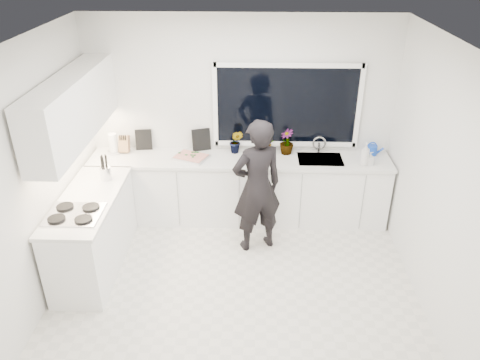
{
  "coord_description": "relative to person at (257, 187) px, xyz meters",
  "views": [
    {
      "loc": [
        0.18,
        -4.09,
        3.54
      ],
      "look_at": [
        0.04,
        0.4,
        1.15
      ],
      "focal_mm": 35.0,
      "sensor_mm": 36.0,
      "label": 1
    }
  ],
  "objects": [
    {
      "name": "ceiling",
      "position": [
        -0.23,
        -0.79,
        1.86
      ],
      "size": [
        4.0,
        3.5,
        0.02
      ],
      "primitive_type": "cube",
      "color": "white",
      "rests_on": "wall_back"
    },
    {
      "name": "stovetop",
      "position": [
        -1.92,
        -0.79,
        0.08
      ],
      "size": [
        0.56,
        0.48,
        0.03
      ],
      "primitive_type": "cube",
      "color": "black",
      "rests_on": "countertop_left"
    },
    {
      "name": "wall_right",
      "position": [
        1.78,
        -0.79,
        0.5
      ],
      "size": [
        0.02,
        3.5,
        2.7
      ],
      "primitive_type": "cube",
      "color": "white",
      "rests_on": "ground"
    },
    {
      "name": "picture_frame_large",
      "position": [
        -1.54,
        0.9,
        0.21
      ],
      "size": [
        0.22,
        0.05,
        0.28
      ],
      "primitive_type": "cube",
      "rotation": [
        0.0,
        0.0,
        0.12
      ],
      "color": "black",
      "rests_on": "countertop_back"
    },
    {
      "name": "person",
      "position": [
        0.0,
        0.0,
        0.0
      ],
      "size": [
        0.73,
        0.61,
        1.71
      ],
      "primitive_type": "imported",
      "rotation": [
        0.0,
        0.0,
        3.52
      ],
      "color": "black",
      "rests_on": "floor"
    },
    {
      "name": "pizza",
      "position": [
        -0.87,
        0.63,
        0.1
      ],
      "size": [
        0.47,
        0.41,
        0.01
      ],
      "primitive_type": "cube",
      "rotation": [
        0.0,
        0.0,
        -0.4
      ],
      "color": "red",
      "rests_on": "pizza_tray"
    },
    {
      "name": "floor",
      "position": [
        -0.23,
        -0.79,
        -0.86
      ],
      "size": [
        4.0,
        3.5,
        0.02
      ],
      "primitive_type": "cube",
      "color": "beige",
      "rests_on": "ground"
    },
    {
      "name": "countertop_back",
      "position": [
        -0.23,
        0.65,
        0.05
      ],
      "size": [
        3.94,
        0.62,
        0.04
      ],
      "primitive_type": "cube",
      "color": "silver",
      "rests_on": "base_cabinets_back"
    },
    {
      "name": "base_cabinets_left",
      "position": [
        -1.9,
        -0.44,
        -0.41
      ],
      "size": [
        0.58,
        1.6,
        0.88
      ],
      "primitive_type": "cube",
      "color": "white",
      "rests_on": "floor"
    },
    {
      "name": "countertop_left",
      "position": [
        -1.9,
        -0.44,
        0.05
      ],
      "size": [
        0.62,
        1.6,
        0.04
      ],
      "primitive_type": "cube",
      "color": "silver",
      "rests_on": "base_cabinets_left"
    },
    {
      "name": "knife_block",
      "position": [
        -1.78,
        0.8,
        0.18
      ],
      "size": [
        0.13,
        0.1,
        0.22
      ],
      "primitive_type": "cube",
      "rotation": [
        0.0,
        0.0,
        -0.03
      ],
      "color": "#9C6648",
      "rests_on": "countertop_back"
    },
    {
      "name": "utensil_crock",
      "position": [
        -1.81,
        0.01,
        0.15
      ],
      "size": [
        0.17,
        0.17,
        0.16
      ],
      "primitive_type": "cylinder",
      "rotation": [
        0.0,
        0.0,
        -0.33
      ],
      "color": "silver",
      "rests_on": "countertop_left"
    },
    {
      "name": "paper_towel_roll",
      "position": [
        -1.91,
        0.76,
        0.2
      ],
      "size": [
        0.15,
        0.15,
        0.26
      ],
      "primitive_type": "cylinder",
      "rotation": [
        0.0,
        0.0,
        -0.42
      ],
      "color": "white",
      "rests_on": "countertop_back"
    },
    {
      "name": "upper_cabinets",
      "position": [
        -2.02,
        -0.09,
        1.0
      ],
      "size": [
        0.34,
        2.1,
        0.7
      ],
      "primitive_type": "cube",
      "color": "white",
      "rests_on": "wall_left"
    },
    {
      "name": "wall_back",
      "position": [
        -0.23,
        0.97,
        0.5
      ],
      "size": [
        4.0,
        0.02,
        2.7
      ],
      "primitive_type": "cube",
      "color": "white",
      "rests_on": "ground"
    },
    {
      "name": "soap_bottles",
      "position": [
        1.37,
        0.51,
        0.2
      ],
      "size": [
        0.18,
        0.13,
        0.3
      ],
      "color": "#D8BF66",
      "rests_on": "countertop_back"
    },
    {
      "name": "base_cabinets_back",
      "position": [
        -0.23,
        0.66,
        -0.41
      ],
      "size": [
        3.92,
        0.58,
        0.88
      ],
      "primitive_type": "cube",
      "color": "white",
      "rests_on": "floor"
    },
    {
      "name": "picture_frame_small",
      "position": [
        -0.75,
        0.9,
        0.22
      ],
      "size": [
        0.24,
        0.1,
        0.3
      ],
      "primitive_type": "cube",
      "rotation": [
        0.0,
        0.0,
        0.35
      ],
      "color": "black",
      "rests_on": "countertop_back"
    },
    {
      "name": "herb_plants",
      "position": [
        0.11,
        0.82,
        0.22
      ],
      "size": [
        0.9,
        0.33,
        0.34
      ],
      "color": "#26662D",
      "rests_on": "countertop_back"
    },
    {
      "name": "watering_can",
      "position": [
        1.52,
        0.82,
        0.13
      ],
      "size": [
        0.17,
        0.17,
        0.13
      ],
      "primitive_type": "cylinder",
      "rotation": [
        0.0,
        0.0,
        0.3
      ],
      "color": "blue",
      "rests_on": "countertop_back"
    },
    {
      "name": "window",
      "position": [
        0.37,
        0.94,
        0.7
      ],
      "size": [
        1.8,
        0.02,
        1.0
      ],
      "primitive_type": "cube",
      "color": "black",
      "rests_on": "wall_back"
    },
    {
      "name": "wall_left",
      "position": [
        -2.24,
        -0.79,
        0.5
      ],
      "size": [
        0.02,
        3.5,
        2.7
      ],
      "primitive_type": "cube",
      "color": "white",
      "rests_on": "ground"
    },
    {
      "name": "sink",
      "position": [
        0.82,
        0.66,
        0.02
      ],
      "size": [
        0.58,
        0.42,
        0.14
      ],
      "primitive_type": "cube",
      "color": "silver",
      "rests_on": "countertop_back"
    },
    {
      "name": "faucet",
      "position": [
        0.82,
        0.86,
        0.18
      ],
      "size": [
        0.03,
        0.03,
        0.22
      ],
      "primitive_type": "cylinder",
      "color": "silver",
      "rests_on": "countertop_back"
    },
    {
      "name": "pizza_tray",
      "position": [
        -0.87,
        0.63,
        0.08
      ],
      "size": [
        0.51,
        0.46,
        0.03
      ],
      "primitive_type": "cube",
      "rotation": [
        0.0,
        0.0,
        -0.4
      ],
      "color": "silver",
      "rests_on": "countertop_back"
    }
  ]
}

